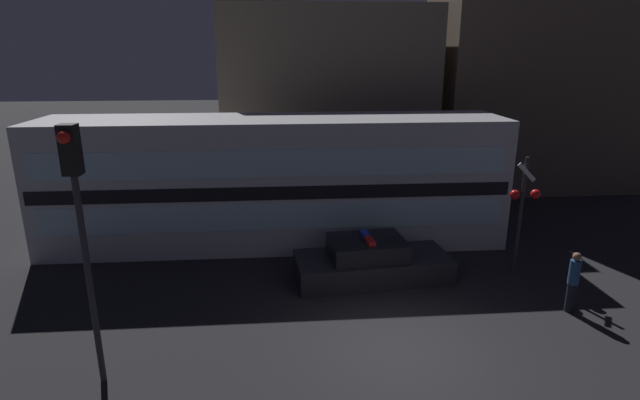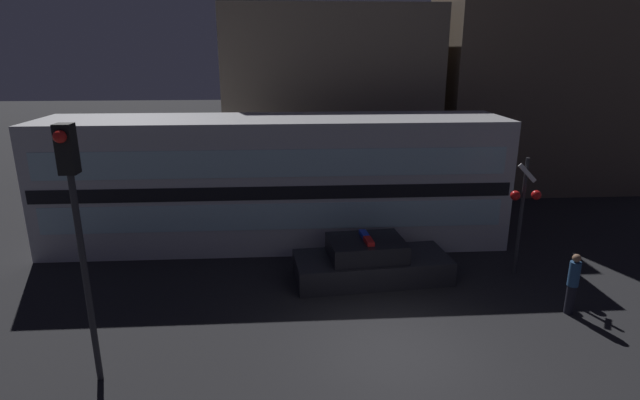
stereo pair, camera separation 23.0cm
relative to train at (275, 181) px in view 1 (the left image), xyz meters
name	(u,v)px [view 1 (the left image)]	position (x,y,z in m)	size (l,w,h in m)	color
ground_plane	(401,354)	(2.75, -7.14, -2.15)	(120.00, 120.00, 0.00)	black
train	(275,181)	(0.00, 0.00, 0.00)	(15.31, 3.09, 4.30)	silver
police_car	(371,262)	(2.76, -3.31, -1.65)	(4.59, 2.22, 1.35)	black
pedestrian	(573,282)	(7.48, -5.63, -1.32)	(0.27, 0.27, 1.61)	black
crossing_signal_near	(523,203)	(7.15, -3.28, 0.03)	(0.89, 0.33, 3.53)	#2D2D33
traffic_light_corner	(78,207)	(-3.48, -7.59, 1.55)	(0.30, 0.46, 5.19)	#2D2D33
building_left	(327,102)	(2.40, 6.54, 1.99)	(9.35, 4.31, 8.28)	#726656
building_center	(532,84)	(12.21, 6.90, 2.74)	(9.18, 4.98, 9.78)	brown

